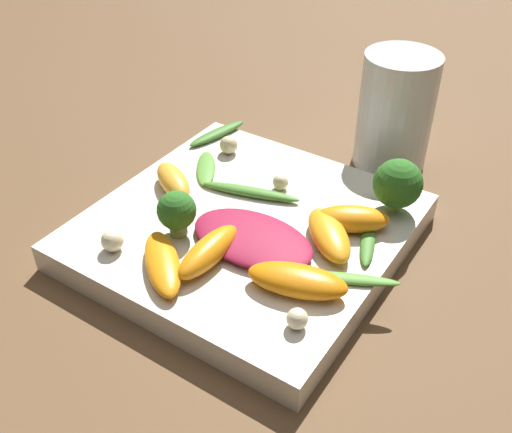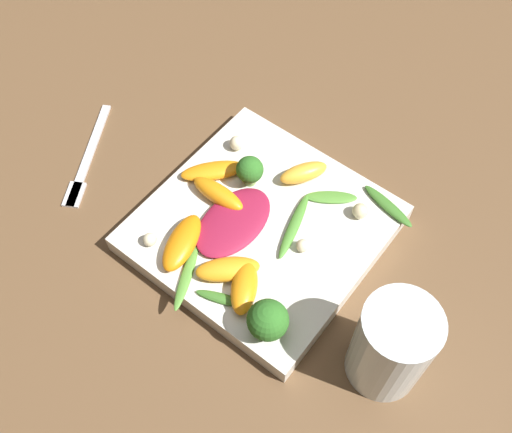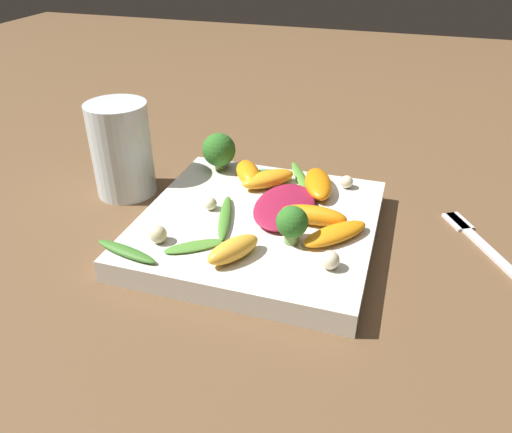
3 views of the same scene
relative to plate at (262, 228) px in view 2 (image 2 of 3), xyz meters
The scene contains 22 objects.
ground_plane 0.01m from the plate, ahead, with size 2.40×2.40×0.00m, color brown.
plate is the anchor object (origin of this frame).
drinking_glass 0.21m from the plate, 104.50° to the right, with size 0.08×0.08×0.12m.
fork 0.25m from the plate, 103.91° to the left, with size 0.15×0.10×0.01m.
radicchio_leaf_0 0.04m from the plate, 133.08° to the left, with size 0.11×0.07×0.01m.
orange_segment_0 0.09m from the plate, 154.64° to the right, with size 0.07×0.06×0.02m.
orange_segment_1 0.07m from the plate, 95.40° to the left, with size 0.02×0.07×0.02m.
orange_segment_2 0.09m from the plate, 78.44° to the left, with size 0.08×0.07×0.01m.
orange_segment_3 0.08m from the plate, ahead, with size 0.06×0.05×0.02m.
orange_segment_4 0.08m from the plate, behind, with size 0.07×0.07×0.02m.
orange_segment_5 0.10m from the plate, 147.81° to the left, with size 0.08×0.05×0.02m.
broccoli_floret_0 0.07m from the plate, 52.07° to the left, with size 0.03×0.03×0.04m.
broccoli_floret_1 0.14m from the plate, 139.95° to the right, with size 0.04×0.04×0.05m.
arugula_sprig_0 0.11m from the plate, 165.48° to the right, with size 0.03×0.06×0.01m.
arugula_sprig_1 0.04m from the plate, 62.14° to the right, with size 0.09×0.04×0.01m.
arugula_sprig_2 0.15m from the plate, 44.04° to the right, with size 0.03×0.08×0.01m.
arugula_sprig_3 0.09m from the plate, 29.60° to the right, with size 0.05×0.06×0.00m.
arugula_sprig_4 0.11m from the plate, 168.17° to the left, with size 0.08×0.05×0.01m.
macadamia_nut_0 0.13m from the plate, 140.24° to the left, with size 0.02×0.02×0.02m.
macadamia_nut_1 0.06m from the plate, 92.08° to the right, with size 0.01×0.01×0.01m.
macadamia_nut_2 0.12m from the plate, 47.01° to the right, with size 0.02×0.02×0.02m.
macadamia_nut_3 0.12m from the plate, 53.60° to the left, with size 0.02×0.02×0.02m.
Camera 2 is at (-0.29, -0.22, 0.61)m, focal length 42.00 mm.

